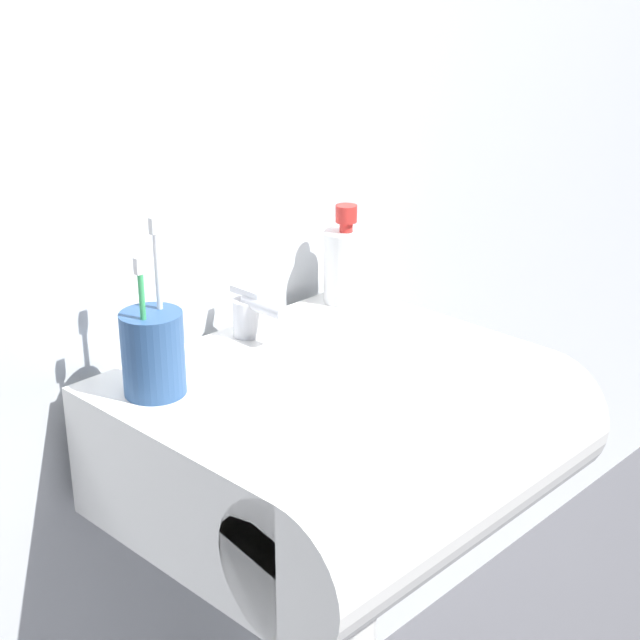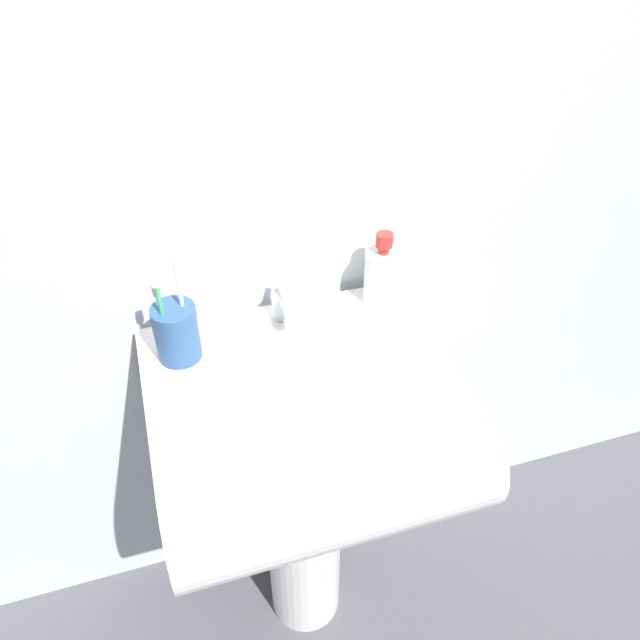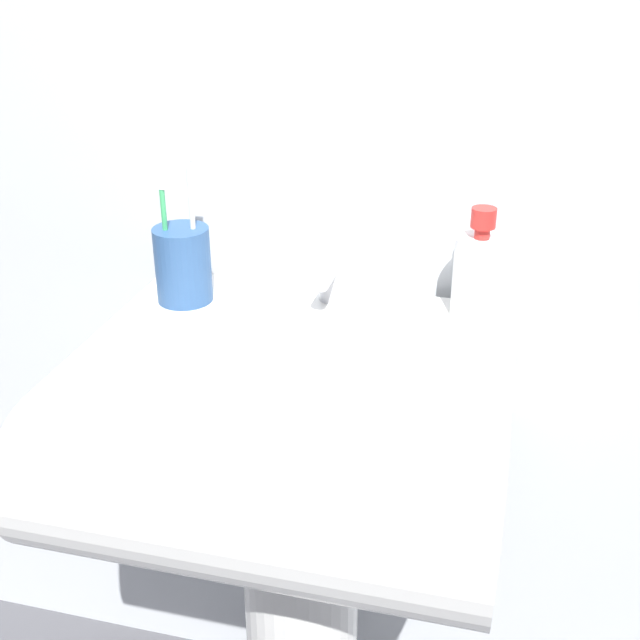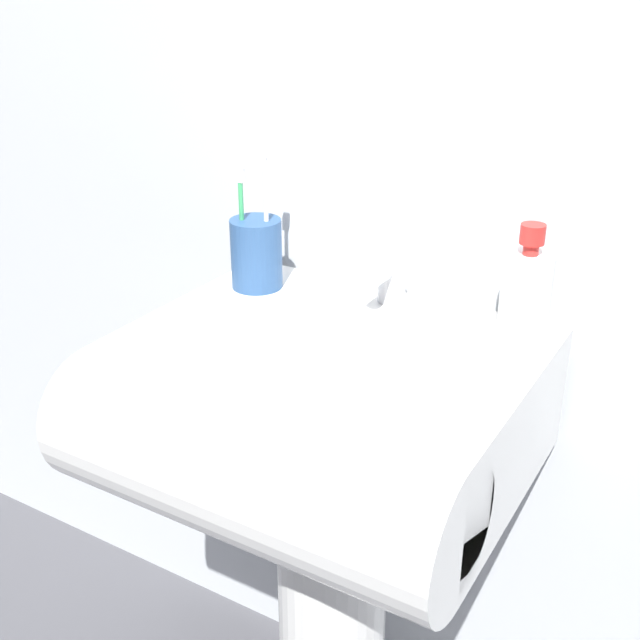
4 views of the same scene
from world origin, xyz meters
The scene contains 5 objects.
wall_back centered at (0.00, 0.24, 1.20)m, with size 5.00×0.05×2.40m, color silver.
sink_basin centered at (0.00, -0.06, 0.72)m, with size 0.52×0.47×0.18m.
faucet centered at (0.01, 0.14, 0.84)m, with size 0.04×0.10×0.07m.
toothbrush_cup centered at (-0.19, 0.10, 0.86)m, with size 0.08×0.08×0.22m.
soap_bottle centered at (0.21, 0.14, 0.87)m, with size 0.07×0.07×0.15m.
Camera 1 is at (-0.83, -0.80, 1.34)m, focal length 55.00 mm.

